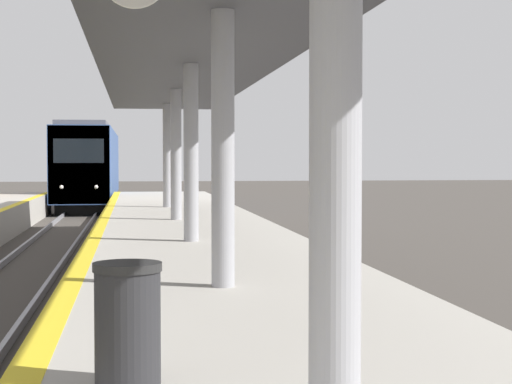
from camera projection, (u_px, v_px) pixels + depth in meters
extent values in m
cube|color=black|center=(91.00, 200.00, 48.68)|extent=(2.37, 18.61, 0.55)
cube|color=#33518C|center=(90.00, 164.00, 48.60)|extent=(2.79, 20.68, 3.62)
cube|color=#E54C19|center=(79.00, 165.00, 38.45)|extent=(2.73, 0.16, 3.55)
cube|color=black|center=(79.00, 151.00, 38.37)|extent=(2.23, 0.06, 1.09)
cube|color=#59595E|center=(90.00, 130.00, 48.53)|extent=(2.37, 19.65, 0.24)
sphere|color=white|center=(62.00, 187.00, 38.32)|extent=(0.18, 0.18, 0.18)
sphere|color=white|center=(96.00, 187.00, 38.54)|extent=(0.18, 0.18, 0.18)
cylinder|color=#99999E|center=(335.00, 136.00, 4.66)|extent=(0.29, 0.29, 3.42)
cylinder|color=#99999E|center=(223.00, 149.00, 10.57)|extent=(0.29, 0.29, 3.42)
cylinder|color=#99999E|center=(191.00, 153.00, 16.48)|extent=(0.29, 0.29, 3.42)
cylinder|color=#99999E|center=(176.00, 154.00, 22.39)|extent=(0.29, 0.29, 3.42)
cylinder|color=#99999E|center=(167.00, 155.00, 28.30)|extent=(0.29, 0.29, 3.42)
cube|color=#3F3F44|center=(191.00, 59.00, 16.41)|extent=(3.61, 29.87, 0.20)
cylinder|color=#262628|center=(128.00, 328.00, 5.99)|extent=(0.46, 0.46, 0.80)
cylinder|color=#262626|center=(127.00, 267.00, 5.98)|extent=(0.49, 0.49, 0.06)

